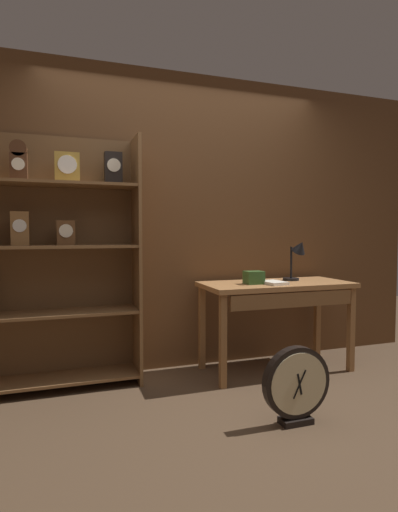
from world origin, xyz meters
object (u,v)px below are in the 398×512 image
at_px(toolbox_small, 254,278).
at_px(open_repair_manual, 274,283).
at_px(workbench, 278,294).
at_px(desk_lamp, 298,254).
at_px(round_clock_large, 296,385).
at_px(bookshelf, 39,257).

distance_m(toolbox_small, open_repair_manual, 0.17).
height_order(workbench, open_repair_manual, open_repair_manual).
height_order(desk_lamp, open_repair_manual, desk_lamp).
bearing_deg(round_clock_large, open_repair_manual, 70.11).
xyz_separation_m(bookshelf, toolbox_small, (1.69, -0.23, -0.19)).
height_order(desk_lamp, toolbox_small, desk_lamp).
distance_m(bookshelf, toolbox_small, 1.72).
xyz_separation_m(workbench, round_clock_large, (-0.39, -0.92, -0.42)).
distance_m(workbench, round_clock_large, 1.08).
distance_m(open_repair_manual, round_clock_large, 1.04).
relative_size(bookshelf, workbench, 1.51).
bearing_deg(bookshelf, workbench, -6.46).
xyz_separation_m(desk_lamp, round_clock_large, (-0.64, -1.00, -0.76)).
bearing_deg(toolbox_small, round_clock_large, -99.60).
bearing_deg(open_repair_manual, bookshelf, 163.27).
bearing_deg(round_clock_large, toolbox_small, 80.40).
height_order(workbench, toolbox_small, toolbox_small).
xyz_separation_m(toolbox_small, round_clock_large, (-0.15, -0.91, -0.57)).
height_order(open_repair_manual, round_clock_large, open_repair_manual).
xyz_separation_m(desk_lamp, toolbox_small, (-0.48, -0.09, -0.19)).
bearing_deg(workbench, desk_lamp, 18.27).
xyz_separation_m(bookshelf, desk_lamp, (2.17, -0.14, -0.00)).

